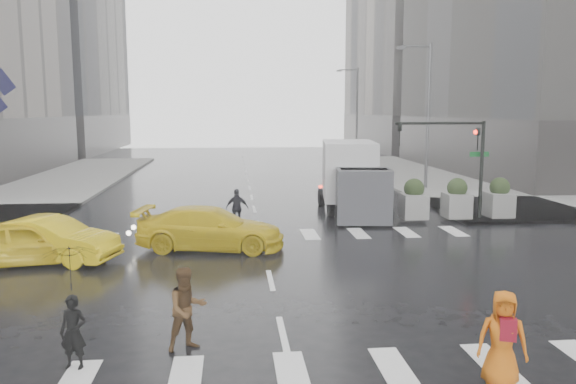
{
  "coord_description": "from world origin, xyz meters",
  "views": [
    {
      "loc": [
        -1.06,
        -15.94,
        4.96
      ],
      "look_at": [
        0.72,
        2.0,
        2.33
      ],
      "focal_mm": 35.0,
      "sensor_mm": 36.0,
      "label": 1
    }
  ],
  "objects": [
    {
      "name": "ground",
      "position": [
        0.0,
        0.0,
        0.0
      ],
      "size": [
        120.0,
        120.0,
        0.0
      ],
      "primitive_type": "plane",
      "color": "black",
      "rests_on": "ground"
    },
    {
      "name": "sidewalk_ne",
      "position": [
        19.5,
        17.5,
        0.07
      ],
      "size": [
        35.0,
        35.0,
        0.15
      ],
      "primitive_type": "cube",
      "color": "slate",
      "rests_on": "ground"
    },
    {
      "name": "building_ne_far",
      "position": [
        29.0,
        56.0,
        16.27
      ],
      "size": [
        26.05,
        26.05,
        36.0
      ],
      "color": "#9E958A",
      "rests_on": "ground"
    },
    {
      "name": "road_markings",
      "position": [
        0.0,
        0.0,
        0.01
      ],
      "size": [
        18.0,
        48.0,
        0.01
      ],
      "primitive_type": null,
      "color": "silver",
      "rests_on": "ground"
    },
    {
      "name": "traffic_signal_pole",
      "position": [
        9.01,
        8.01,
        3.22
      ],
      "size": [
        4.45,
        0.42,
        4.5
      ],
      "color": "black",
      "rests_on": "ground"
    },
    {
      "name": "street_lamp_near",
      "position": [
        10.87,
        18.0,
        4.95
      ],
      "size": [
        2.15,
        0.22,
        9.0
      ],
      "color": "#59595B",
      "rests_on": "ground"
    },
    {
      "name": "street_lamp_far",
      "position": [
        10.87,
        38.0,
        4.95
      ],
      "size": [
        2.15,
        0.22,
        9.0
      ],
      "color": "#59595B",
      "rests_on": "ground"
    },
    {
      "name": "planter_west",
      "position": [
        7.0,
        8.2,
        0.98
      ],
      "size": [
        1.1,
        1.1,
        1.8
      ],
      "color": "slate",
      "rests_on": "ground"
    },
    {
      "name": "planter_mid",
      "position": [
        9.0,
        8.2,
        0.98
      ],
      "size": [
        1.1,
        1.1,
        1.8
      ],
      "color": "slate",
      "rests_on": "ground"
    },
    {
      "name": "planter_east",
      "position": [
        11.0,
        8.2,
        0.98
      ],
      "size": [
        1.1,
        1.1,
        1.8
      ],
      "color": "slate",
      "rests_on": "ground"
    },
    {
      "name": "pedestrian_black",
      "position": [
        -4.16,
        -5.3,
        1.68
      ],
      "size": [
        1.15,
        1.16,
        2.43
      ],
      "rotation": [
        0.0,
        0.0,
        -0.22
      ],
      "color": "black",
      "rests_on": "ground"
    },
    {
      "name": "pedestrian_brown",
      "position": [
        -2.05,
        -4.63,
        0.88
      ],
      "size": [
        1.06,
        0.97,
        1.76
      ],
      "primitive_type": "imported",
      "rotation": [
        0.0,
        0.0,
        0.44
      ],
      "color": "#4A321A",
      "rests_on": "ground"
    },
    {
      "name": "pedestrian_orange",
      "position": [
        3.71,
        -6.8,
        0.9
      ],
      "size": [
        1.01,
        0.83,
        1.79
      ],
      "rotation": [
        0.0,
        0.0,
        -0.34
      ],
      "color": "#CA5E0E",
      "rests_on": "ground"
    },
    {
      "name": "pedestrian_far_a",
      "position": [
        -0.9,
        7.76,
        0.82
      ],
      "size": [
        1.01,
        0.67,
        1.64
      ],
      "primitive_type": "imported",
      "rotation": [
        0.0,
        0.0,
        3.05
      ],
      "color": "black",
      "rests_on": "ground"
    },
    {
      "name": "pedestrian_far_b",
      "position": [
        5.05,
        8.14,
        0.88
      ],
      "size": [
        1.28,
        0.94,
        1.77
      ],
      "primitive_type": "imported",
      "rotation": [
        0.0,
        0.0,
        2.84
      ],
      "color": "black",
      "rests_on": "ground"
    },
    {
      "name": "taxi_front",
      "position": [
        -7.7,
        2.45,
        0.75
      ],
      "size": [
        4.61,
        2.42,
        1.49
      ],
      "primitive_type": "imported",
      "rotation": [
        0.0,
        0.0,
        1.73
      ],
      "color": "#D8B70B",
      "rests_on": "ground"
    },
    {
      "name": "taxi_mid",
      "position": [
        -7.09,
        2.76,
        0.74
      ],
      "size": [
        4.76,
        2.83,
        1.48
      ],
      "primitive_type": "imported",
      "rotation": [
        0.0,
        0.0,
        1.27
      ],
      "color": "#D8B70B",
      "rests_on": "ground"
    },
    {
      "name": "taxi_rear",
      "position": [
        -1.88,
        3.95,
        0.76
      ],
      "size": [
        4.94,
        2.9,
        1.53
      ],
      "primitive_type": "imported",
      "rotation": [
        0.0,
        0.0,
        1.4
      ],
      "color": "#D8B70B",
      "rests_on": "ground"
    },
    {
      "name": "box_truck",
      "position": [
        4.61,
        10.2,
        1.84
      ],
      "size": [
        2.44,
        6.5,
        3.45
      ],
      "rotation": [
        0.0,
        0.0,
        -0.13
      ],
      "color": "silver",
      "rests_on": "ground"
    }
  ]
}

